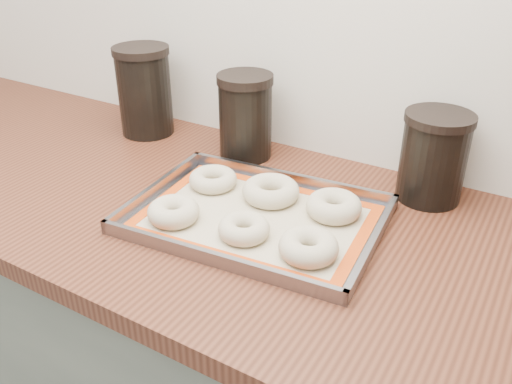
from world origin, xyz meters
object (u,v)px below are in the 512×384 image
Objects in this scene: baking_tray at (256,217)px; canister_left at (145,91)px; bagel_front_right at (309,247)px; bagel_back_right at (334,206)px; bagel_front_left at (174,212)px; canister_right at (434,157)px; bagel_front_mid at (244,229)px; bagel_back_left at (213,179)px; canister_mid at (245,116)px; bagel_back_mid at (271,191)px.

canister_left is (-0.46, 0.23, 0.10)m from baking_tray.
bagel_front_right is 0.15m from bagel_back_right.
canister_right reaches higher than bagel_front_left.
bagel_front_mid is 0.20m from bagel_back_left.
bagel_front_left is 0.54× the size of canister_right.
canister_mid is (0.29, 0.01, -0.01)m from canister_left.
bagel_front_left is at bearing -138.17° from canister_right.
bagel_front_right is (0.27, 0.03, 0.00)m from bagel_front_left.
canister_mid is at bearing 121.33° from bagel_front_mid.
canister_right is at bearing 52.13° from bagel_back_right.
bagel_back_mid is at bearing -176.69° from bagel_back_right.
bagel_back_left is at bearing -80.96° from canister_mid.
baking_tray is at bearing -81.68° from bagel_back_mid.
bagel_back_mid is at bearing 100.28° from bagel_front_mid.
bagel_front_left and bagel_back_mid have the same top height.
baking_tray is 0.15m from bagel_front_left.
bagel_front_mid is 0.12m from bagel_front_right.
bagel_front_right is 0.57× the size of canister_right.
bagel_back_left is 0.44m from canister_right.
bagel_front_left is 0.14m from bagel_front_mid.
canister_mid is at bearing 134.74° from bagel_back_mid.
baking_tray is 0.15m from bagel_back_right.
canister_left is 1.23× the size of canister_right.
bagel_front_right is (0.12, 0.00, 0.00)m from bagel_front_mid.
bagel_front_left is at bearing -82.60° from canister_mid.
bagel_back_mid is (0.12, 0.16, 0.00)m from bagel_front_left.
bagel_back_right is (0.13, 0.01, 0.00)m from bagel_back_mid.
canister_mid reaches higher than bagel_back_right.
canister_left is (-0.60, 0.29, 0.09)m from bagel_front_right.
baking_tray is at bearing -54.34° from canister_mid.
baking_tray is at bearing 102.49° from bagel_front_mid.
canister_mid is 1.08× the size of canister_right.
canister_mid reaches higher than bagel_front_left.
bagel_front_mid reaches higher than baking_tray.
baking_tray is 5.03× the size of bagel_front_left.
canister_mid is (-0.31, 0.30, 0.07)m from bagel_front_right.
bagel_back_left is at bearing 156.35° from baking_tray.
bagel_back_right is (0.12, 0.08, 0.02)m from baking_tray.
bagel_back_right is 0.48× the size of canister_left.
bagel_back_left is (-0.28, 0.12, -0.00)m from bagel_front_right.
baking_tray is 0.07m from bagel_front_mid.
bagel_front_right is at bearing -82.99° from bagel_back_right.
bagel_front_left is at bearing -145.63° from baking_tray.
bagel_front_mid is 0.48× the size of canister_mid.
bagel_front_mid is at bearing -58.67° from canister_mid.
bagel_back_mid is 0.64× the size of canister_right.
canister_mid reaches higher than bagel_back_left.
canister_left reaches higher than canister_right.
bagel_front_left is 0.33m from canister_mid.
canister_left reaches higher than bagel_back_mid.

